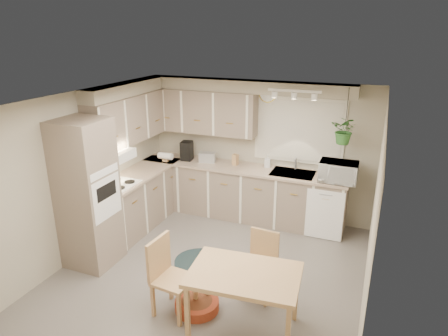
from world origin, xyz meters
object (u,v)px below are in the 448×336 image
(chair_left, at_px, (174,278))
(microwave, at_px, (338,170))
(chair_back, at_px, (259,266))
(dining_table, at_px, (244,302))
(pet_bed, at_px, (197,305))
(braided_rug, at_px, (210,266))

(chair_left, xyz_separation_m, microwave, (1.49, 2.62, 0.66))
(chair_left, bearing_deg, chair_back, 134.76)
(dining_table, bearing_deg, microwave, 76.20)
(chair_left, relative_size, microwave, 1.63)
(pet_bed, relative_size, microwave, 0.92)
(dining_table, relative_size, pet_bed, 2.22)
(dining_table, distance_m, braided_rug, 1.36)
(chair_back, distance_m, microwave, 2.18)
(chair_left, height_order, pet_bed, chair_left)
(pet_bed, distance_m, microwave, 2.99)
(braided_rug, relative_size, microwave, 2.00)
(chair_back, xyz_separation_m, microwave, (0.67, 1.95, 0.72))
(dining_table, height_order, chair_back, chair_back)
(dining_table, relative_size, chair_left, 1.25)
(chair_left, distance_m, chair_back, 1.07)
(braided_rug, relative_size, pet_bed, 2.17)
(dining_table, bearing_deg, braided_rug, 130.20)
(chair_left, distance_m, microwave, 3.09)
(chair_left, bearing_deg, pet_bed, 127.10)
(braided_rug, distance_m, microwave, 2.46)
(chair_left, bearing_deg, microwave, 155.88)
(braided_rug, height_order, pet_bed, pet_bed)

